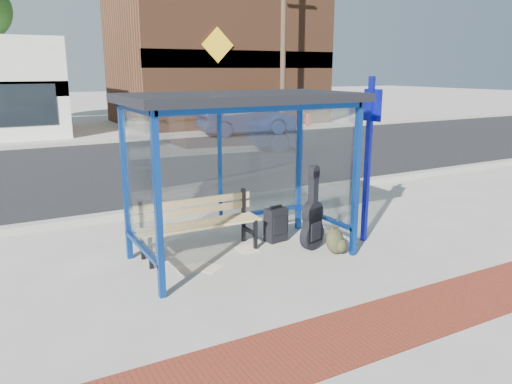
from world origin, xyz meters
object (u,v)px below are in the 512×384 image
suitcase (276,225)px  fire_hydrant (308,120)px  parked_car (247,118)px  backpack (336,242)px  bench (198,221)px  guitar_bag (312,221)px

suitcase → fire_hydrant: (9.68, 13.12, 0.11)m
suitcase → parked_car: size_ratio=0.14×
fire_hydrant → parked_car: bearing=-169.3°
backpack → parked_car: parked_car is taller
suitcase → bench: bearing=166.8°
fire_hydrant → guitar_bag: bearing=-124.4°
guitar_bag → backpack: guitar_bag is taller
bench → guitar_bag: 1.75m
backpack → guitar_bag: bearing=101.5°
guitar_bag → backpack: bearing=-76.3°
suitcase → fire_hydrant: size_ratio=0.85×
suitcase → parked_car: parked_car is taller
suitcase → guitar_bag: bearing=-71.1°
guitar_bag → suitcase: guitar_bag is taller
suitcase → backpack: 1.06m
guitar_bag → parked_car: 14.21m
bench → fire_hydrant: (10.99, 13.00, -0.12)m
bench → backpack: bearing=-29.7°
backpack → fire_hydrant: 16.78m
backpack → parked_car: 14.45m
guitar_bag → suitcase: size_ratio=2.08×
guitar_bag → bench: bearing=138.7°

